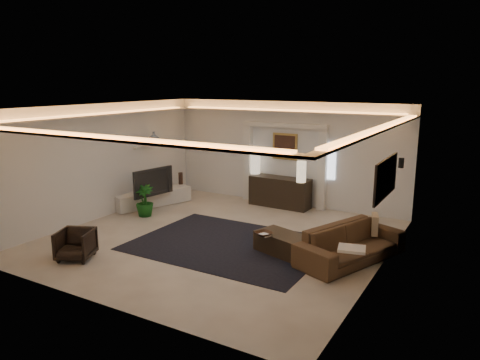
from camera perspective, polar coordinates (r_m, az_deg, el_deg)
The scene contains 33 objects.
floor at distance 10.24m, azimuth -2.67°, elevation -7.35°, with size 7.00×7.00×0.00m, color beige.
ceiling at distance 9.66m, azimuth -2.84°, elevation 9.07°, with size 7.00×7.00×0.00m, color white.
wall_back at distance 12.88m, azimuth 5.69°, elevation 3.35°, with size 7.00×7.00×0.00m, color silver.
wall_front at distance 7.24m, azimuth -17.90°, elevation -4.28°, with size 7.00×7.00×0.00m, color silver.
wall_left at distance 12.07m, azimuth -16.89°, elevation 2.27°, with size 7.00×7.00×0.00m, color silver.
wall_right at distance 8.53m, azimuth 17.48°, elevation -1.79°, with size 7.00×7.00×0.00m, color silver.
cove_soffit at distance 9.68m, azimuth -2.82°, elevation 7.41°, with size 7.00×7.00×0.04m, color silver.
daylight_slit at distance 12.40m, azimuth 11.33°, elevation 2.35°, with size 0.25×0.03×1.00m, color white.
area_rug at distance 9.88m, azimuth -1.32°, elevation -8.06°, with size 4.00×3.00×0.01m, color black.
pilaster_left at distance 13.36m, azimuth 0.98°, elevation 2.21°, with size 0.22×0.20×2.20m, color silver.
pilaster_right at distance 12.43m, azimuth 10.30°, elevation 1.24°, with size 0.22×0.20×2.20m, color silver.
alcove_header at distance 12.69m, azimuth 5.58°, elevation 6.86°, with size 2.52×0.20×0.12m, color silver.
painting_frame at distance 12.83m, azimuth 5.65°, elevation 4.21°, with size 0.74×0.04×0.74m, color tan.
painting_canvas at distance 12.81m, azimuth 5.60°, elevation 4.20°, with size 0.62×0.02×0.62m, color #4C2D1E.
art_panel_frame at distance 8.77m, azimuth 17.83°, elevation 0.24°, with size 0.04×1.64×0.74m, color black.
art_panel_gold at distance 8.77m, azimuth 17.67°, elevation 0.25°, with size 0.02×1.50×0.62m, color tan.
wall_sconce at distance 10.62m, azimuth 19.56°, elevation 2.04°, with size 0.12×0.12×0.22m, color black.
wall_niche at distance 12.99m, azimuth -12.28°, elevation 4.09°, with size 0.10×0.55×0.04m, color silver.
console at distance 12.73m, azimuth 5.02°, elevation -1.57°, with size 1.72×0.54×0.86m, color black.
lamp_left at distance 13.08m, azimuth 1.92°, elevation 1.94°, with size 0.28×0.28×0.62m, color beige.
lamp_right at distance 12.06m, azimuth 7.69°, elevation 0.94°, with size 0.25×0.25×0.56m, color beige.
media_ledge at distance 13.03m, azimuth -10.90°, elevation -2.22°, with size 0.56×2.23×0.42m, color silver.
tv at distance 12.43m, azimuth -11.20°, elevation -0.11°, with size 0.17×1.28×0.74m, color black.
figurine at distance 13.62m, azimuth -7.46°, elevation 0.33°, with size 0.13×0.13×0.35m, color #362219.
ginger_jar at distance 12.92m, azimuth -10.76°, elevation 5.09°, with size 0.38×0.38×0.40m, color slate.
plant at distance 12.03m, azimuth -11.87°, elevation -2.56°, with size 0.46×0.46×0.82m, color #134B13.
sofa at distance 9.19m, azimuth 13.71°, elevation -7.77°, with size 0.92×2.36×0.69m, color #472E1B.
throw_blanket at distance 8.34m, azimuth 13.84°, elevation -8.37°, with size 0.47×0.39×0.05m, color #F1E8C1.
throw_pillow at distance 9.84m, azimuth 16.53°, elevation -5.32°, with size 0.12×0.41×0.41m, color tan.
coffee_table at distance 9.38m, azimuth 5.39°, elevation -7.95°, with size 1.12×0.61×0.42m, color black.
bowl at distance 9.16m, azimuth 2.98°, elevation -6.79°, with size 0.33×0.33×0.08m, color #331D11.
magazine at distance 9.18m, azimuth 3.06°, elevation -6.90°, with size 0.25×0.18×0.03m, color white.
armchair at distance 9.58m, azimuth -19.92°, elevation -7.61°, with size 0.64×0.66×0.60m, color black.
Camera 1 is at (5.22, -8.11, 3.44)m, focal length 34.02 mm.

